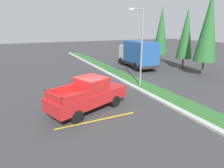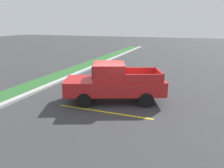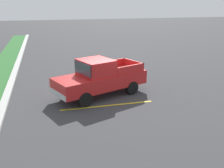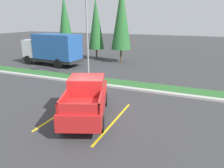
# 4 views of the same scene
# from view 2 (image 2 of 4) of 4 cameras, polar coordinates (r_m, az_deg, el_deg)

# --- Properties ---
(ground_plane) EXTENTS (120.00, 120.00, 0.00)m
(ground_plane) POSITION_cam_2_polar(r_m,az_deg,el_deg) (11.50, 0.22, -4.60)
(ground_plane) COLOR #38383A
(parking_line_near) EXTENTS (0.12, 4.80, 0.01)m
(parking_line_near) POSITION_cam_2_polar(r_m,az_deg,el_deg) (10.11, -2.30, -7.56)
(parking_line_near) COLOR yellow
(parking_line_near) RESTS_ON ground
(parking_line_far) EXTENTS (0.12, 4.80, 0.01)m
(parking_line_far) POSITION_cam_2_polar(r_m,az_deg,el_deg) (12.84, 3.08, -2.38)
(parking_line_far) COLOR yellow
(parking_line_far) RESTS_ON ground
(curb_strip) EXTENTS (56.00, 0.40, 0.15)m
(curb_strip) POSITION_cam_2_polar(r_m,az_deg,el_deg) (13.93, -19.44, -1.50)
(curb_strip) COLOR #B2B2AD
(curb_strip) RESTS_ON ground
(grass_median) EXTENTS (56.00, 1.80, 0.06)m
(grass_median) POSITION_cam_2_polar(r_m,az_deg,el_deg) (14.66, -22.74, -1.18)
(grass_median) COLOR #2D662D
(grass_median) RESTS_ON ground
(pickup_truck_main) EXTENTS (3.68, 5.54, 2.10)m
(pickup_truck_main) POSITION_cam_2_polar(r_m,az_deg,el_deg) (11.13, 0.48, 0.33)
(pickup_truck_main) COLOR black
(pickup_truck_main) RESTS_ON ground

